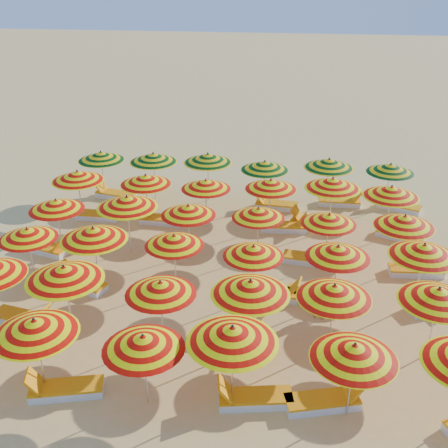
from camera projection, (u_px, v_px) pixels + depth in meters
The scene contains 56 objects.
ground at pixel (222, 275), 18.16m from camera, with size 120.00×120.00×0.00m, color #ECB768.
umbrella_1 at pixel (35, 327), 12.60m from camera, with size 2.34×2.34×2.09m.
umbrella_2 at pixel (143, 343), 12.28m from camera, with size 2.40×2.40×1.96m.
umbrella_3 at pixel (232, 335), 12.22m from camera, with size 2.10×2.10×2.19m.
umbrella_4 at pixel (354, 352), 11.90m from camera, with size 2.38×2.38×2.03m.
umbrella_7 at pixel (64, 273), 14.54m from camera, with size 2.52×2.52×2.18m.
umbrella_8 at pixel (160, 288), 14.28m from camera, with size 2.21×2.21×1.96m.
umbrella_9 at pixel (250, 287), 13.99m from camera, with size 2.36×2.36×2.15m.
umbrella_10 at pixel (334, 292), 14.01m from camera, with size 2.36×2.36×2.03m.
umbrella_11 at pixel (438, 295), 13.76m from camera, with size 2.34×2.34×2.09m.
umbrella_12 at pixel (28, 234), 17.12m from camera, with size 2.04×2.04×1.90m.
umbrella_13 at pixel (93, 234), 16.64m from camera, with size 2.68×2.68×2.15m.
umbrella_14 at pixel (174, 240), 16.74m from camera, with size 1.97×1.97×1.90m.
umbrella_15 at pixel (253, 251), 16.16m from camera, with size 1.98×1.98×1.89m.
umbrella_16 at pixel (338, 252), 15.99m from camera, with size 1.88×1.88×1.97m.
umbrella_17 at pixel (424, 250), 15.81m from camera, with size 2.40×2.40×2.10m.
umbrella_18 at pixel (56, 205), 18.90m from camera, with size 2.39×2.39×1.98m.
umbrella_19 at pixel (127, 202), 18.68m from camera, with size 2.49×2.49×2.17m.
umbrella_20 at pixel (188, 210), 18.57m from camera, with size 2.15×2.15×1.95m.
umbrella_21 at pixel (258, 213), 18.52m from camera, with size 2.06×2.06×1.88m.
umbrella_22 at pixel (329, 219), 18.07m from camera, with size 2.17×2.17×1.90m.
umbrella_23 at pixel (405, 221), 17.63m from camera, with size 1.95×1.95×2.04m.
umbrella_24 at pixel (78, 176), 21.07m from camera, with size 2.20×2.20×2.09m.
umbrella_25 at pixel (146, 180), 20.86m from camera, with size 2.01×2.01×2.03m.
umbrella_26 at pixel (206, 184), 20.64m from camera, with size 2.29×2.29×1.94m.
umbrella_27 at pixel (271, 184), 20.47m from camera, with size 2.51×2.51×2.02m.
umbrella_28 at pixel (333, 183), 20.22m from camera, with size 2.08×2.08×2.16m.
umbrella_29 at pixel (391, 192), 19.66m from camera, with size 2.56×2.56×2.11m.
umbrella_30 at pixel (101, 156), 23.27m from camera, with size 2.34×2.34×2.03m.
umbrella_31 at pixel (153, 158), 22.99m from camera, with size 2.59×2.59×2.07m.
umbrella_32 at pixel (208, 158), 22.80m from camera, with size 2.45×2.45×2.12m.
umbrella_33 at pixel (265, 166), 22.24m from camera, with size 2.49×2.49×2.03m.
umbrella_34 at pixel (329, 163), 22.26m from camera, with size 2.09×2.09×2.11m.
umbrella_35 at pixel (390, 168), 22.11m from camera, with size 2.01×2.01×1.97m.
lounger_0 at pixel (65, 389), 13.22m from camera, with size 1.82×0.99×0.69m.
lounger_1 at pixel (254, 398), 12.95m from camera, with size 1.81×0.88×0.69m.
lounger_2 at pixel (324, 401), 12.86m from camera, with size 1.82×1.03×0.69m.
lounger_4 at pixel (24, 318), 15.76m from camera, with size 1.81×0.93×0.69m.
lounger_5 at pixel (231, 338), 14.98m from camera, with size 1.78×0.74×0.69m.
lounger_6 at pixel (80, 283), 17.44m from camera, with size 1.82×1.18×0.69m.
lounger_7 at pixel (273, 292), 16.96m from camera, with size 1.80×0.83×0.69m.
lounger_8 at pixel (316, 296), 16.77m from camera, with size 1.82×1.02×0.69m.
lounger_9 at pixel (437, 305), 16.37m from camera, with size 1.82×1.23×0.69m.
lounger_10 at pixel (46, 248), 19.47m from camera, with size 1.83×1.06×0.69m.
lounger_11 at pixel (310, 259), 18.81m from camera, with size 1.80×0.81×0.69m.
lounger_12 at pixel (417, 270), 18.13m from camera, with size 1.77×0.69×0.69m.
lounger_13 at pixel (99, 215), 21.92m from camera, with size 1.74×0.61×0.69m.
lounger_14 at pixel (161, 219), 21.57m from camera, with size 1.75×0.65×0.69m.
lounger_15 at pixel (285, 227), 21.00m from camera, with size 1.75×0.65×0.69m.
lounger_16 at pixel (313, 223), 21.28m from camera, with size 1.83×1.08×0.69m.
lounger_17 at pixel (402, 235), 20.38m from camera, with size 1.82×1.19×0.69m.
lounger_18 at pixel (115, 194), 23.80m from camera, with size 1.82×0.96×0.69m.
lounger_19 at pixel (276, 205), 22.81m from camera, with size 1.77×0.72×0.69m.
lounger_20 at pixel (340, 202), 23.09m from camera, with size 1.73×0.58×0.69m.
lounger_21 at pixel (398, 206), 22.70m from camera, with size 1.82×1.23×0.69m.
beachgoer_a at pixel (320, 299), 15.78m from camera, with size 0.46×0.30×1.26m, color tan.
Camera 1 is at (1.98, -15.47, 9.45)m, focal length 45.00 mm.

